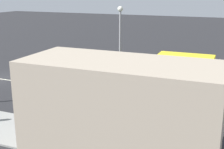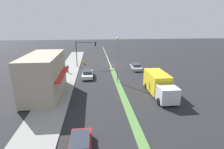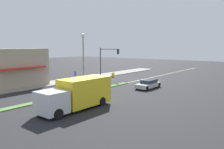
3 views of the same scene
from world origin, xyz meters
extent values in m
plane|color=#232326|center=(0.00, 18.00, 0.00)|extent=(160.00, 160.00, 0.00)
cube|color=gray|center=(9.00, 18.50, 0.06)|extent=(4.00, 73.00, 0.12)
cube|color=#568442|center=(0.00, 27.00, 0.05)|extent=(0.90, 46.00, 0.10)
cube|color=beige|center=(0.00, 0.00, 0.00)|extent=(0.16, 60.00, 0.01)
cube|color=tan|center=(10.45, 17.26, 2.85)|extent=(4.15, 9.45, 5.46)
cube|color=red|center=(8.03, 17.26, 2.92)|extent=(0.70, 7.56, 0.20)
cylinder|color=#333338|center=(7.55, 1.68, 2.92)|extent=(0.18, 0.18, 5.60)
cylinder|color=#333338|center=(5.30, 1.68, 5.42)|extent=(4.50, 0.12, 0.12)
cube|color=black|center=(3.35, 1.68, 4.97)|extent=(0.28, 0.24, 0.84)
sphere|color=red|center=(3.35, 1.55, 5.24)|extent=(0.18, 0.18, 0.18)
sphere|color=gold|center=(3.35, 1.55, 4.97)|extent=(0.18, 0.18, 0.18)
sphere|color=green|center=(3.35, 1.55, 4.70)|extent=(0.18, 0.18, 0.18)
cylinder|color=gray|center=(0.00, 13.27, 3.60)|extent=(0.16, 0.16, 7.00)
sphere|color=silver|center=(0.00, 13.27, 7.25)|extent=(0.44, 0.44, 0.44)
cylinder|color=#282D42|center=(8.93, 6.84, 0.54)|extent=(0.26, 0.26, 0.84)
cylinder|color=#284C8C|center=(8.93, 6.84, 1.24)|extent=(0.34, 0.34, 0.56)
sphere|color=tan|center=(8.93, 6.84, 1.64)|extent=(0.22, 0.22, 0.22)
cube|color=yellow|center=(6.13, -0.58, 0.43)|extent=(0.45, 0.21, 0.84)
cube|color=yellow|center=(6.13, -0.26, 0.43)|extent=(0.45, 0.21, 0.84)
cube|color=silver|center=(-5.00, 21.73, 1.22)|extent=(2.28, 2.20, 1.90)
cube|color=yellow|center=(-5.00, 17.88, 1.57)|extent=(2.40, 5.10, 2.60)
cylinder|color=black|center=(-6.08, 21.93, 0.45)|extent=(0.28, 0.90, 0.90)
cylinder|color=black|center=(-3.92, 21.93, 0.45)|extent=(0.28, 0.90, 0.90)
cylinder|color=black|center=(-6.08, 16.63, 0.45)|extent=(0.28, 0.90, 0.90)
cylinder|color=black|center=(-3.92, 16.63, 0.45)|extent=(0.28, 0.90, 0.90)
cube|color=#B7BABF|center=(-5.00, 5.52, 0.46)|extent=(1.76, 4.35, 0.56)
cube|color=#2D333D|center=(-5.00, 5.30, 0.98)|extent=(1.49, 2.39, 0.49)
cylinder|color=black|center=(-5.78, 7.26, 0.33)|extent=(0.22, 0.66, 0.66)
cylinder|color=black|center=(-4.22, 7.26, 0.33)|extent=(0.22, 0.66, 0.66)
cylinder|color=black|center=(-5.78, 3.77, 0.33)|extent=(0.22, 0.66, 0.66)
cylinder|color=black|center=(-4.22, 3.77, 0.33)|extent=(0.22, 0.66, 0.66)
cube|color=#AD1E1E|center=(5.00, 29.25, 0.50)|extent=(1.70, 4.32, 0.61)
cube|color=#2D333D|center=(5.00, 29.03, 1.02)|extent=(1.45, 2.38, 0.43)
cylinder|color=black|center=(4.25, 27.53, 0.35)|extent=(0.22, 0.69, 0.69)
cylinder|color=black|center=(5.75, 27.53, 0.35)|extent=(0.22, 0.69, 0.69)
cube|color=silver|center=(5.00, 9.83, 0.48)|extent=(1.86, 4.53, 0.61)
cube|color=#2D333D|center=(5.00, 9.60, 1.03)|extent=(1.58, 2.49, 0.48)
cylinder|color=black|center=(4.17, 11.68, 0.31)|extent=(0.22, 0.63, 0.63)
cylinder|color=black|center=(5.83, 11.68, 0.31)|extent=(0.22, 0.63, 0.63)
cylinder|color=black|center=(4.17, 7.97, 0.31)|extent=(0.22, 0.63, 0.63)
cylinder|color=black|center=(5.83, 7.97, 0.31)|extent=(0.22, 0.63, 0.63)
camera|label=1|loc=(23.67, 22.21, 8.84)|focal=50.00mm
camera|label=2|loc=(3.76, 40.45, 9.65)|focal=28.00mm
camera|label=3|loc=(-20.22, 32.45, 5.85)|focal=35.00mm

